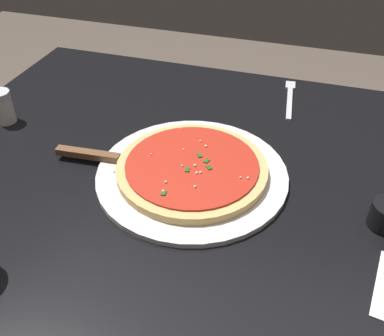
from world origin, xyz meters
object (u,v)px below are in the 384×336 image
at_px(serving_plate, 192,174).
at_px(parmesan_shaker, 3,107).
at_px(pizza_server, 107,158).
at_px(pizza, 192,168).
at_px(fork, 290,97).

height_order(serving_plate, parmesan_shaker, parmesan_shaker).
bearing_deg(serving_plate, pizza_server, 4.46).
bearing_deg(pizza_server, parmesan_shaker, -14.60).
bearing_deg(pizza, fork, -111.16).
relative_size(serving_plate, fork, 1.93).
height_order(pizza_server, parmesan_shaker, parmesan_shaker).
height_order(pizza, fork, pizza).
xyz_separation_m(serving_plate, parmesan_shaker, (0.46, -0.06, 0.03)).
distance_m(fork, parmesan_shaker, 0.66).
xyz_separation_m(serving_plate, fork, (-0.14, -0.36, -0.00)).
height_order(pizza_server, fork, pizza_server).
distance_m(pizza, parmesan_shaker, 0.46).
relative_size(pizza_server, fork, 1.19).
distance_m(pizza_server, parmesan_shaker, 0.30).
distance_m(pizza, pizza_server, 0.17).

